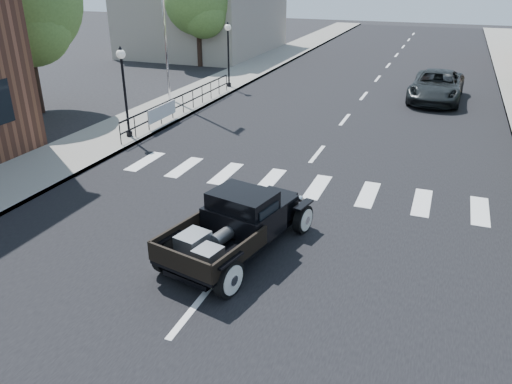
% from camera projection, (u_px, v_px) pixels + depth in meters
% --- Properties ---
extents(ground, '(120.00, 120.00, 0.00)m').
position_uv_depth(ground, '(247.00, 242.00, 12.77)').
color(ground, black).
rests_on(ground, ground).
extents(road, '(14.00, 80.00, 0.02)m').
position_uv_depth(road, '(357.00, 105.00, 25.53)').
color(road, black).
rests_on(road, ground).
extents(road_markings, '(12.00, 60.00, 0.06)m').
position_uv_depth(road_markings, '(335.00, 132.00, 21.28)').
color(road_markings, silver).
rests_on(road_markings, ground).
extents(sidewalk_left, '(3.00, 80.00, 0.15)m').
position_uv_depth(sidewalk_left, '(207.00, 90.00, 28.29)').
color(sidewalk_left, gray).
rests_on(sidewalk_left, ground).
extents(low_building_left, '(10.00, 12.00, 5.00)m').
position_uv_depth(low_building_left, '(205.00, 21.00, 40.49)').
color(low_building_left, gray).
rests_on(low_building_left, ground).
extents(railing, '(0.08, 10.00, 1.00)m').
position_uv_depth(railing, '(183.00, 102.00, 23.40)').
color(railing, black).
rests_on(railing, sidewalk_left).
extents(banner, '(0.04, 2.20, 0.60)m').
position_uv_depth(banner, '(163.00, 117.00, 21.76)').
color(banner, silver).
rests_on(banner, sidewalk_left).
extents(lamp_post_b, '(0.36, 0.36, 3.56)m').
position_uv_depth(lamp_post_b, '(125.00, 93.00, 19.57)').
color(lamp_post_b, black).
rests_on(lamp_post_b, sidewalk_left).
extents(lamp_post_c, '(0.36, 0.36, 3.56)m').
position_uv_depth(lamp_post_c, '(228.00, 55.00, 28.08)').
color(lamp_post_c, black).
rests_on(lamp_post_c, sidewalk_left).
extents(big_tree_near, '(5.27, 5.27, 7.74)m').
position_uv_depth(big_tree_near, '(27.00, 29.00, 22.58)').
color(big_tree_near, '#496C2E').
rests_on(big_tree_near, ground).
extents(big_tree_far, '(4.48, 4.48, 6.58)m').
position_uv_depth(big_tree_far, '(198.00, 18.00, 34.24)').
color(big_tree_far, '#496C2E').
rests_on(big_tree_far, ground).
extents(hotrod_pickup, '(3.04, 4.90, 1.58)m').
position_uv_depth(hotrod_pickup, '(238.00, 224.00, 11.98)').
color(hotrod_pickup, black).
rests_on(hotrod_pickup, ground).
extents(second_car, '(2.75, 5.59, 1.53)m').
position_uv_depth(second_car, '(437.00, 86.00, 26.01)').
color(second_car, black).
rests_on(second_car, ground).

